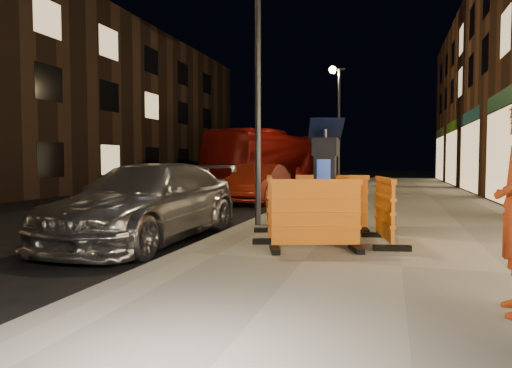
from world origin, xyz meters
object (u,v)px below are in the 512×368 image
(barrier_bldgside, at_px, (385,211))
(bus_doubledecker, at_px, (266,184))
(car_silver, at_px, (148,240))
(barrier_front, at_px, (316,215))
(barrier_kerbside, at_px, (269,207))
(car_red, at_px, (258,203))
(parking_kiosk, at_px, (325,183))
(barrier_back, at_px, (332,203))

(barrier_bldgside, relative_size, bus_doubledecker, 0.11)
(car_silver, height_order, bus_doubledecker, bus_doubledecker)
(barrier_front, height_order, barrier_bldgside, same)
(barrier_front, relative_size, car_silver, 0.28)
(barrier_kerbside, bearing_deg, car_silver, 76.57)
(barrier_front, relative_size, car_red, 0.33)
(car_red, xyz_separation_m, bus_doubledecker, (-3.05, 12.40, 0.00))
(barrier_front, bearing_deg, parking_kiosk, 71.50)
(barrier_back, relative_size, bus_doubledecker, 0.11)
(car_silver, bearing_deg, barrier_back, 19.10)
(barrier_kerbside, bearing_deg, bus_doubledecker, -0.19)
(car_red, bearing_deg, barrier_kerbside, -71.44)
(car_silver, height_order, car_red, car_silver)
(barrier_bldgside, xyz_separation_m, bus_doubledecker, (-7.39, 20.07, -0.68))
(car_silver, relative_size, bus_doubledecker, 0.42)
(barrier_back, bearing_deg, bus_doubledecker, 98.12)
(barrier_back, height_order, car_silver, barrier_back)
(barrier_bldgside, height_order, car_silver, barrier_bldgside)
(barrier_kerbside, height_order, bus_doubledecker, bus_doubledecker)
(parking_kiosk, xyz_separation_m, barrier_bldgside, (0.95, 0.00, -0.42))
(barrier_front, relative_size, barrier_bldgside, 1.00)
(barrier_back, height_order, barrier_bldgside, same)
(car_red, bearing_deg, barrier_back, -62.31)
(parking_kiosk, distance_m, barrier_front, 1.04)
(barrier_bldgside, distance_m, bus_doubledecker, 21.40)
(barrier_back, relative_size, car_silver, 0.28)
(barrier_kerbside, bearing_deg, barrier_bldgside, -105.50)
(barrier_front, xyz_separation_m, barrier_kerbside, (-0.95, 0.95, 0.00))
(parking_kiosk, height_order, car_red, parking_kiosk)
(barrier_bldgside, relative_size, car_red, 0.33)
(car_red, distance_m, bus_doubledecker, 12.77)
(parking_kiosk, relative_size, barrier_back, 1.40)
(barrier_back, distance_m, barrier_kerbside, 1.34)
(car_silver, relative_size, car_red, 1.20)
(barrier_kerbside, distance_m, barrier_bldgside, 1.90)
(parking_kiosk, bearing_deg, car_silver, 167.96)
(car_silver, bearing_deg, car_red, 92.55)
(bus_doubledecker, bearing_deg, barrier_front, -65.57)
(parking_kiosk, relative_size, car_red, 0.46)
(barrier_front, bearing_deg, car_silver, 146.48)
(barrier_back, xyz_separation_m, bus_doubledecker, (-6.44, 19.12, -0.68))
(parking_kiosk, distance_m, barrier_bldgside, 1.04)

